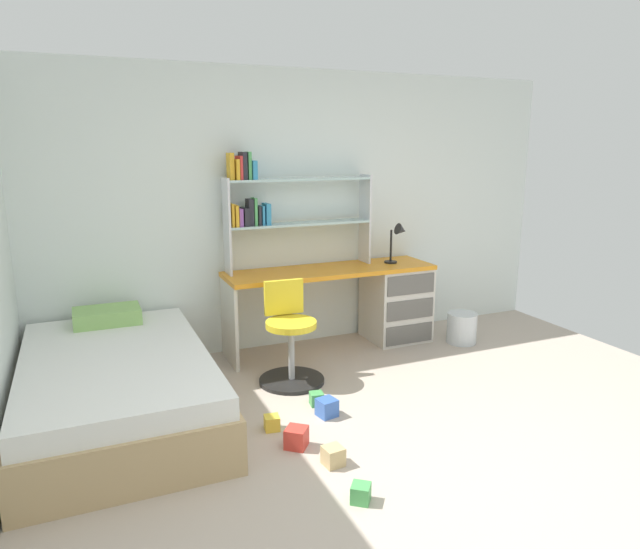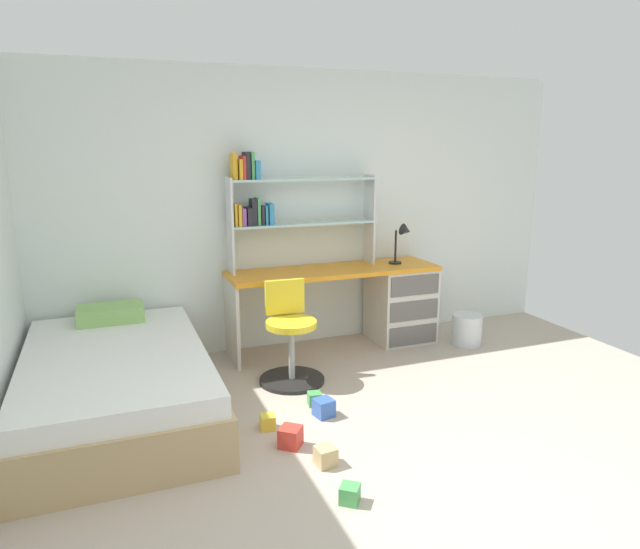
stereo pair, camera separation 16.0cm
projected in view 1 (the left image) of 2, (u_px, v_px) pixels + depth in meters
ground_plane at (470, 505)px, 3.00m from camera, size 5.52×6.49×0.02m
room_shell at (177, 247)px, 3.38m from camera, size 5.52×6.49×2.51m
desk at (380, 298)px, 5.42m from camera, size 1.93×0.54×0.76m
bookshelf_hutch at (277, 203)px, 4.98m from camera, size 1.35×0.22×1.04m
desk_lamp at (399, 237)px, 5.33m from camera, size 0.20×0.17×0.38m
swivel_chair at (290, 343)px, 4.50m from camera, size 0.52×0.52×0.80m
bed_platform at (117, 387)px, 3.87m from camera, size 1.24×2.01×0.59m
waste_bin at (462, 328)px, 5.42m from camera, size 0.28×0.28×0.29m
toy_block_yellow_0 at (272, 423)px, 3.77m from camera, size 0.11×0.11×0.10m
toy_block_natural_1 at (333, 456)px, 3.35m from camera, size 0.12×0.12×0.11m
toy_block_red_2 at (296, 437)px, 3.55m from camera, size 0.18×0.18×0.13m
toy_block_blue_3 at (327, 408)px, 3.96m from camera, size 0.15×0.15×0.12m
toy_block_green_4 at (361, 493)px, 3.01m from camera, size 0.14×0.14×0.10m
toy_block_green_5 at (317, 399)px, 4.13m from camera, size 0.11×0.11×0.09m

